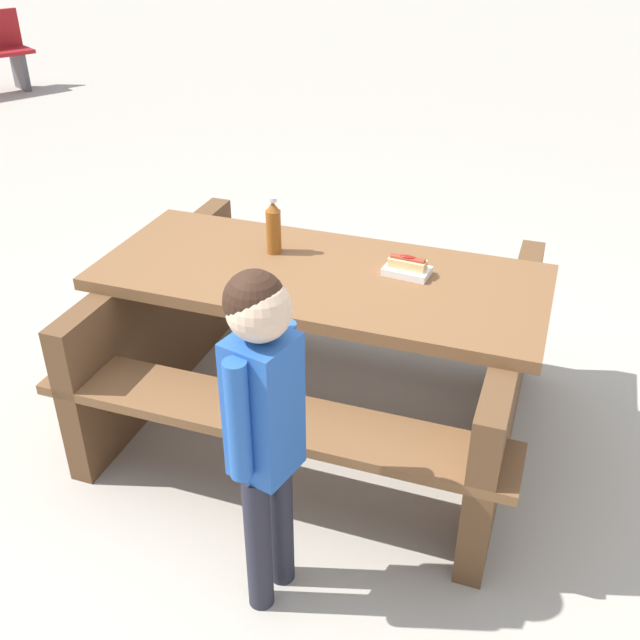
# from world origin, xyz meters

# --- Properties ---
(ground_plane) EXTENTS (30.00, 30.00, 0.00)m
(ground_plane) POSITION_xyz_m (0.00, 0.00, 0.00)
(ground_plane) COLOR #ADA599
(ground_plane) RESTS_ON ground
(picnic_table) EXTENTS (2.10, 1.82, 0.75)m
(picnic_table) POSITION_xyz_m (0.00, 0.00, 0.44)
(picnic_table) COLOR brown
(picnic_table) RESTS_ON ground
(soda_bottle) EXTENTS (0.06, 0.06, 0.24)m
(soda_bottle) POSITION_xyz_m (-0.26, 0.04, 0.86)
(soda_bottle) COLOR brown
(soda_bottle) RESTS_ON picnic_table
(hotdog_tray) EXTENTS (0.20, 0.14, 0.08)m
(hotdog_tray) POSITION_xyz_m (0.30, 0.18, 0.78)
(hotdog_tray) COLOR white
(hotdog_tray) RESTS_ON picnic_table
(child_in_coat) EXTENTS (0.19, 0.30, 1.22)m
(child_in_coat) POSITION_xyz_m (0.39, -0.86, 0.78)
(child_in_coat) COLOR #262633
(child_in_coat) RESTS_ON ground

